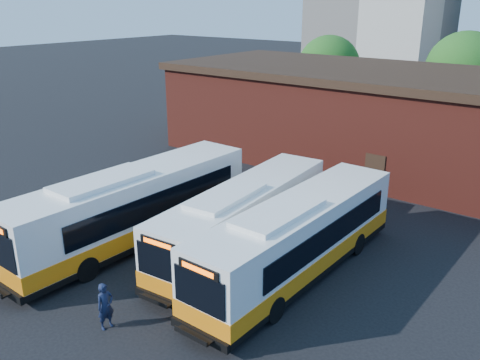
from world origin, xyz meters
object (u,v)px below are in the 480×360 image
Objects in this scene: bus_mideast at (244,221)px; bus_east at (298,241)px; bus_midwest at (133,210)px; transit_worker at (105,306)px.

bus_east is at bearing -11.58° from bus_mideast.
bus_midwest is 1.07× the size of bus_east.
bus_east is 7.24× the size of transit_worker.
bus_midwest reaches higher than transit_worker.
transit_worker is (4.34, -5.07, -0.78)m from bus_midwest.
bus_mideast is at bearing 173.70° from bus_east.
bus_east reaches higher than transit_worker.
transit_worker is (-3.26, -7.18, -0.67)m from bus_east.
bus_mideast is 3.07m from bus_east.
bus_east reaches higher than bus_mideast.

